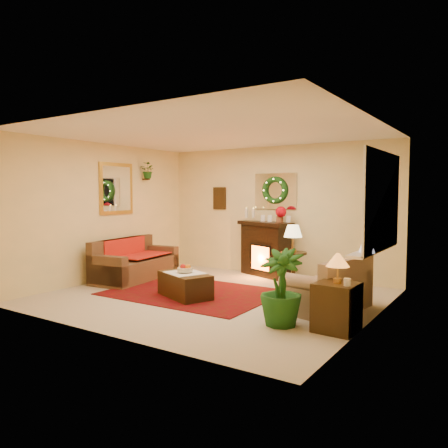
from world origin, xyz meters
The scene contains 31 objects.
floor centered at (0.00, 0.00, 0.00)m, with size 5.00×5.00×0.00m, color beige.
ceiling centered at (0.00, 0.00, 2.60)m, with size 5.00×5.00×0.00m, color white.
wall_back centered at (0.00, 2.25, 1.30)m, with size 5.00×5.00×0.00m, color #EFD88C.
wall_front centered at (0.00, -2.25, 1.30)m, with size 5.00×5.00×0.00m, color #EFD88C.
wall_left centered at (-2.50, 0.00, 1.30)m, with size 4.50×4.50×0.00m, color #EFD88C.
wall_right centered at (2.50, 0.00, 1.30)m, with size 4.50×4.50×0.00m, color #EFD88C.
area_rug centered at (-0.42, 0.04, 0.01)m, with size 2.68×2.01×0.01m, color maroon.
sofa centered at (-2.04, 0.36, 0.43)m, with size 0.80×1.82×0.78m, color brown.
red_throw centered at (-2.08, 0.54, 0.46)m, with size 0.75×1.21×0.02m, color red.
fireplace centered at (-0.12, 2.04, 0.55)m, with size 1.11×0.35×1.02m, color black.
poinsettia centered at (0.25, 1.98, 1.30)m, with size 0.21×0.21×0.21m, color #C20312.
mantel_candle_a centered at (-0.55, 2.03, 1.26)m, with size 0.06×0.06×0.19m, color beige.
mantel_candle_b centered at (-0.38, 2.01, 1.26)m, with size 0.06×0.06×0.18m, color beige.
mantel_mirror centered at (0.00, 2.23, 1.70)m, with size 0.92×0.02×0.72m, color white.
wreath centered at (0.00, 2.19, 1.72)m, with size 0.55×0.55×0.11m, color #194719.
wall_art centered at (-1.35, 2.23, 1.55)m, with size 0.32×0.03×0.48m, color #381E11.
gold_mirror centered at (-2.48, 0.30, 1.75)m, with size 0.03×0.84×1.00m, color gold.
hanging_plant centered at (-2.34, 1.05, 1.97)m, with size 0.33×0.28×0.36m, color #194719.
loveseat centered at (1.82, 0.26, 0.42)m, with size 0.76×1.31×0.76m, color gray.
window_frame centered at (2.48, 0.55, 1.55)m, with size 0.03×1.86×1.36m, color white.
window_glass centered at (2.47, 0.55, 1.55)m, with size 0.02×1.70×1.22m, color black.
window_sill centered at (2.38, 0.55, 0.87)m, with size 0.22×1.86×0.04m, color white.
mini_tree centered at (2.42, 0.06, 1.04)m, with size 0.21×0.21×0.32m, color white.
sill_plant centered at (2.42, 1.22, 1.08)m, with size 0.28×0.22×0.50m, color black.
side_table_round centered at (0.74, 1.50, 0.33)m, with size 0.47×0.47×0.61m, color black.
lamp_cream centered at (0.73, 1.48, 0.88)m, with size 0.33×0.33×0.50m, color #FBECA8.
end_table_square centered at (2.26, -0.63, 0.27)m, with size 0.48×0.48×0.59m, color #3C2414.
lamp_tiffany centered at (2.27, -0.63, 0.74)m, with size 0.28×0.28×0.41m, color yellow.
coffee_table centered at (-0.32, -0.29, 0.21)m, with size 0.93×0.51×0.39m, color #422011.
fruit_bowl centered at (-0.32, -0.30, 0.45)m, with size 0.25×0.25×0.06m, color beige.
floor_palm centered at (1.60, -0.78, 0.45)m, with size 1.62×1.62×2.90m, color #1A4B13.
Camera 1 is at (3.96, -5.67, 1.65)m, focal length 35.00 mm.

